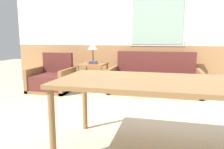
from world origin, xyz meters
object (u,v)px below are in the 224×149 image
table_lamp (93,47)px  dining_table (161,87)px  armchair (52,80)px  side_table (93,67)px  couch (154,81)px

table_lamp → dining_table: (1.59, -2.65, -0.26)m
armchair → side_table: 0.96m
side_table → dining_table: (1.56, -2.54, 0.19)m
couch → table_lamp: (-1.40, 0.10, 0.70)m
dining_table → couch: bearing=94.2°
armchair → side_table: armchair is taller
side_table → table_lamp: (-0.03, 0.10, 0.45)m
table_lamp → armchair: bearing=-150.7°
couch → table_lamp: table_lamp is taller
side_table → table_lamp: 0.46m
couch → side_table: (-1.37, -0.00, 0.25)m
couch → dining_table: 2.59m
couch → dining_table: couch is taller
armchair → dining_table: bearing=-52.0°
couch → side_table: bearing=-179.9°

